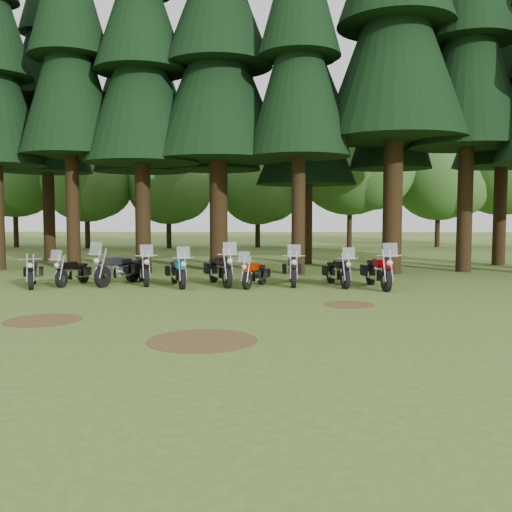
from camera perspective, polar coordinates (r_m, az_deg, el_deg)
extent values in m
plane|color=#446320|center=(15.48, -7.26, -5.09)|extent=(120.00, 120.00, 0.00)
cylinder|color=#302010|center=(26.08, -17.86, 5.17)|extent=(0.58, 0.58, 5.99)
cone|color=black|center=(26.80, -18.15, 17.52)|extent=(4.32, 4.32, 7.49)
cylinder|color=#302010|center=(25.12, -11.26, 4.85)|extent=(0.66, 0.66, 5.57)
cone|color=black|center=(25.73, -11.44, 16.81)|extent=(4.95, 4.95, 6.96)
cone|color=black|center=(26.64, -11.56, 23.72)|extent=(3.96, 3.96, 5.87)
cylinder|color=#302010|center=(24.64, -3.77, 5.08)|extent=(0.77, 0.77, 5.70)
cone|color=black|center=(25.31, -3.83, 17.54)|extent=(5.81, 5.81, 7.12)
cylinder|color=#302010|center=(23.14, 4.26, 5.14)|extent=(0.55, 0.55, 5.71)
cone|color=black|center=(23.85, 4.34, 18.40)|extent=(4.15, 4.15, 7.14)
cylinder|color=#302010|center=(24.38, 13.51, 6.06)|extent=(0.80, 0.80, 6.62)
cone|color=black|center=(25.38, 13.78, 20.52)|extent=(5.98, 5.98, 8.27)
cylinder|color=#302010|center=(26.04, 20.18, 5.50)|extent=(0.64, 0.64, 6.35)
cone|color=black|center=(26.89, 20.54, 18.57)|extent=(4.79, 4.79, 7.93)
cylinder|color=#302010|center=(31.65, -20.01, 4.51)|extent=(0.60, 0.60, 5.53)
cone|color=black|center=(32.13, -20.26, 14.00)|extent=(4.52, 4.52, 6.91)
cone|color=black|center=(32.85, -20.42, 19.61)|extent=(3.62, 3.62, 5.83)
cylinder|color=#302010|center=(30.25, -11.32, 4.74)|extent=(0.65, 0.65, 5.55)
cone|color=black|center=(30.76, -11.47, 14.70)|extent=(4.85, 4.85, 6.94)
cone|color=black|center=(31.52, -11.57, 20.57)|extent=(3.88, 3.88, 5.86)
cylinder|color=#302010|center=(28.16, -3.99, 4.81)|extent=(0.58, 0.58, 5.52)
cone|color=black|center=(28.70, -4.04, 15.43)|extent=(4.35, 4.35, 6.90)
cone|color=black|center=(29.50, -4.08, 21.65)|extent=(3.48, 3.48, 5.83)
cylinder|color=#302010|center=(28.38, 4.99, 3.97)|extent=(0.66, 0.66, 4.70)
cone|color=black|center=(28.71, 5.05, 12.99)|extent=(4.94, 4.94, 5.87)
cone|color=black|center=(29.25, 5.09, 18.36)|extent=(3.95, 3.95, 4.96)
cone|color=black|center=(29.86, 5.12, 22.47)|extent=(2.77, 2.77, 3.91)
cylinder|color=#302010|center=(28.52, 13.19, 4.75)|extent=(0.53, 0.53, 5.56)
cone|color=black|center=(29.06, 13.38, 15.32)|extent=(3.94, 3.94, 6.95)
cone|color=black|center=(29.87, 13.50, 21.51)|extent=(3.15, 3.15, 5.87)
cylinder|color=#302010|center=(29.96, 23.21, 4.57)|extent=(0.61, 0.61, 5.65)
cone|color=black|center=(30.50, 23.53, 14.79)|extent=(4.59, 4.59, 7.06)
cone|color=black|center=(31.29, 23.73, 20.79)|extent=(3.67, 3.67, 5.96)
cylinder|color=#302010|center=(45.16, -22.89, 2.89)|extent=(0.36, 0.36, 3.29)
sphere|color=#2E5B22|center=(45.28, -23.05, 8.45)|extent=(7.69, 7.69, 7.69)
sphere|color=#2E5B22|center=(43.89, -21.93, 7.62)|extent=(5.49, 5.49, 5.49)
cylinder|color=#302010|center=(42.17, -16.50, 2.64)|extent=(0.36, 0.36, 2.80)
sphere|color=#2E5B22|center=(42.23, -16.61, 7.71)|extent=(6.53, 6.53, 6.53)
sphere|color=#2E5B22|center=(41.15, -15.43, 6.91)|extent=(4.67, 4.67, 4.67)
cylinder|color=#302010|center=(41.08, -8.71, 2.55)|extent=(0.36, 0.36, 2.55)
sphere|color=#2E5B22|center=(41.12, -8.76, 7.29)|extent=(5.95, 5.95, 5.95)
sphere|color=#2E5B22|center=(40.25, -7.49, 6.52)|extent=(4.25, 4.25, 4.25)
cylinder|color=#302010|center=(41.62, 0.17, 2.57)|extent=(0.36, 0.36, 2.47)
sphere|color=#2E5B22|center=(41.65, 0.17, 7.10)|extent=(5.76, 5.76, 5.76)
sphere|color=#2E5B22|center=(40.95, 1.53, 6.34)|extent=(4.12, 4.12, 4.12)
cylinder|color=#302010|center=(41.43, 9.33, 3.23)|extent=(0.36, 0.36, 3.52)
sphere|color=#2E5B22|center=(41.61, 9.41, 9.71)|extent=(8.21, 8.21, 8.21)
sphere|color=#2E5B22|center=(40.83, 11.56, 8.62)|extent=(5.87, 5.87, 5.87)
cylinder|color=#302010|center=(44.03, 17.69, 2.77)|extent=(0.36, 0.36, 2.94)
sphere|color=#2E5B22|center=(44.11, 17.81, 7.86)|extent=(6.86, 6.86, 6.86)
sphere|color=#2E5B22|center=(43.66, 19.57, 6.96)|extent=(4.90, 4.90, 4.90)
cylinder|color=#302010|center=(45.36, 23.28, 3.02)|extent=(0.36, 0.36, 3.52)
sphere|color=#2E5B22|center=(45.52, 23.46, 8.93)|extent=(8.20, 8.20, 8.20)
cylinder|color=#4C3D1E|center=(14.37, -20.50, -6.04)|extent=(1.80, 1.80, 0.01)
cylinder|color=#4C3D1E|center=(15.93, 9.29, -4.82)|extent=(1.40, 1.40, 0.01)
cylinder|color=#4C3D1E|center=(11.45, -5.39, -8.40)|extent=(2.20, 2.20, 0.01)
cylinder|color=black|center=(20.15, -21.58, -2.24)|extent=(0.34, 0.65, 0.64)
cylinder|color=black|center=(21.65, -21.33, -1.80)|extent=(0.34, 0.65, 0.64)
cube|color=silver|center=(20.94, -21.45, -1.76)|extent=(0.49, 0.73, 0.33)
cube|color=black|center=(20.69, -21.51, -0.86)|extent=(0.45, 0.60, 0.23)
cube|color=black|center=(21.14, -21.43, -0.86)|extent=(0.45, 0.60, 0.12)
cylinder|color=black|center=(20.35, -18.88, -2.16)|extent=(0.25, 0.62, 0.61)
cylinder|color=black|center=(21.56, -16.86, -1.76)|extent=(0.25, 0.62, 0.61)
cube|color=silver|center=(20.98, -17.78, -1.72)|extent=(0.38, 0.68, 0.31)
cube|color=black|center=(20.77, -18.11, -0.87)|extent=(0.37, 0.55, 0.22)
cube|color=black|center=(21.13, -17.51, -0.87)|extent=(0.37, 0.55, 0.11)
cube|color=silver|center=(20.04, -19.36, 0.07)|extent=(0.40, 0.19, 0.36)
cylinder|color=black|center=(19.98, -15.09, -2.03)|extent=(0.41, 0.73, 0.72)
cylinder|color=black|center=(21.33, -12.26, -1.58)|extent=(0.41, 0.73, 0.72)
cube|color=silver|center=(20.68, -13.54, -1.51)|extent=(0.57, 0.83, 0.37)
cube|color=#24242A|center=(20.45, -13.98, -0.47)|extent=(0.53, 0.68, 0.26)
cube|color=black|center=(20.85, -13.14, -0.49)|extent=(0.53, 0.68, 0.13)
cube|color=silver|center=(19.64, -15.74, 0.71)|extent=(0.48, 0.30, 0.43)
cylinder|color=black|center=(19.81, -10.94, -2.07)|extent=(0.35, 0.69, 0.68)
cylinder|color=black|center=(21.40, -11.38, -1.60)|extent=(0.35, 0.69, 0.68)
cube|color=silver|center=(20.64, -11.19, -1.56)|extent=(0.50, 0.78, 0.35)
cube|color=black|center=(20.37, -11.14, -0.58)|extent=(0.47, 0.64, 0.25)
cube|color=black|center=(20.85, -11.27, -0.59)|extent=(0.47, 0.64, 0.12)
cube|color=silver|center=(19.42, -10.89, 0.53)|extent=(0.45, 0.26, 0.41)
cylinder|color=black|center=(18.99, -7.41, -2.32)|extent=(0.35, 0.68, 0.67)
cylinder|color=black|center=(20.53, -8.16, -1.83)|extent=(0.35, 0.68, 0.67)
cube|color=silver|center=(19.80, -7.83, -1.79)|extent=(0.50, 0.76, 0.34)
cube|color=#085E71|center=(19.53, -7.72, -0.79)|extent=(0.47, 0.63, 0.24)
cube|color=black|center=(19.99, -7.95, -0.79)|extent=(0.47, 0.63, 0.12)
cube|color=silver|center=(18.60, -7.27, 0.34)|extent=(0.44, 0.26, 0.40)
cylinder|color=black|center=(19.11, -2.89, -2.15)|extent=(0.41, 0.74, 0.73)
cylinder|color=black|center=(20.75, -4.26, -1.65)|extent=(0.41, 0.74, 0.73)
cube|color=silver|center=(19.97, -3.65, -1.59)|extent=(0.57, 0.83, 0.38)
cube|color=black|center=(19.69, -3.45, -0.51)|extent=(0.53, 0.69, 0.27)
cube|color=black|center=(20.18, -3.86, -0.52)|extent=(0.53, 0.69, 0.13)
cube|color=silver|center=(18.71, -2.61, 0.74)|extent=(0.48, 0.30, 0.44)
cylinder|color=black|center=(18.79, -0.90, -2.47)|extent=(0.32, 0.60, 0.60)
cylinder|color=black|center=(20.09, 0.61, -2.03)|extent=(0.32, 0.60, 0.60)
cube|color=silver|center=(19.47, -0.07, -1.99)|extent=(0.45, 0.68, 0.31)
cube|color=red|center=(19.24, -0.29, -1.09)|extent=(0.42, 0.56, 0.22)
cube|color=black|center=(19.63, 0.15, -1.09)|extent=(0.42, 0.56, 0.11)
cube|color=silver|center=(18.47, -1.22, -0.09)|extent=(0.39, 0.23, 0.36)
cylinder|color=black|center=(19.28, 3.77, -2.16)|extent=(0.15, 0.69, 0.69)
cylinder|color=black|center=(20.89, 3.58, -1.66)|extent=(0.15, 0.69, 0.69)
cube|color=silver|center=(20.13, 3.67, -1.62)|extent=(0.30, 0.73, 0.36)
cube|color=black|center=(19.85, 3.70, -0.61)|extent=(0.32, 0.58, 0.25)
cube|color=black|center=(20.34, 3.64, -0.61)|extent=(0.32, 0.58, 0.13)
cube|color=silver|center=(18.89, 3.83, 0.53)|extent=(0.44, 0.13, 0.41)
cylinder|color=black|center=(19.16, 8.93, -2.30)|extent=(0.27, 0.67, 0.65)
cylinder|color=black|center=(20.60, 7.50, -1.82)|extent=(0.27, 0.67, 0.65)
cube|color=silver|center=(19.91, 8.14, -1.78)|extent=(0.42, 0.74, 0.34)
cube|color=black|center=(19.66, 8.37, -0.82)|extent=(0.41, 0.60, 0.24)
cube|color=black|center=(20.10, 7.94, -0.82)|extent=(0.41, 0.60, 0.12)
cube|color=silver|center=(18.80, 9.26, 0.26)|extent=(0.43, 0.21, 0.39)
cylinder|color=black|center=(18.76, 12.90, -2.37)|extent=(0.24, 0.75, 0.74)
cylinder|color=black|center=(20.41, 11.39, -1.81)|extent=(0.24, 0.75, 0.74)
cube|color=silver|center=(19.62, 12.07, -1.77)|extent=(0.40, 0.81, 0.38)
cube|color=#6B0007|center=(19.34, 12.31, -0.66)|extent=(0.41, 0.65, 0.27)
cube|color=black|center=(19.83, 11.86, -0.66)|extent=(0.41, 0.65, 0.13)
cube|color=silver|center=(18.35, 13.28, 0.60)|extent=(0.48, 0.20, 0.44)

